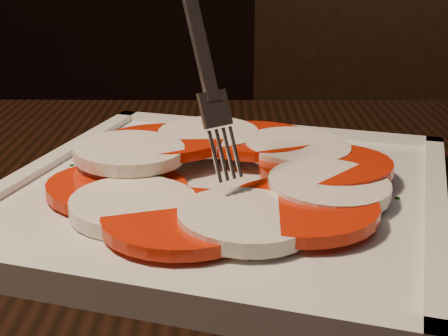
# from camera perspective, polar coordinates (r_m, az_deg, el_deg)

# --- Properties ---
(chair) EXTENTS (0.56, 0.56, 0.93)m
(chair) POSITION_cam_1_polar(r_m,az_deg,el_deg) (1.30, 9.45, 1.60)
(chair) COLOR black
(chair) RESTS_ON ground
(plate) EXTENTS (0.39, 0.39, 0.01)m
(plate) POSITION_cam_1_polar(r_m,az_deg,el_deg) (0.47, 0.00, -2.56)
(plate) COLOR white
(plate) RESTS_ON table
(caprese_salad) EXTENTS (0.26, 0.25, 0.03)m
(caprese_salad) POSITION_cam_1_polar(r_m,az_deg,el_deg) (0.47, -0.00, -0.46)
(caprese_salad) COLOR red
(caprese_salad) RESTS_ON plate
(fork) EXTENTS (0.07, 0.08, 0.18)m
(fork) POSITION_cam_1_polar(r_m,az_deg,el_deg) (0.43, -3.16, 12.21)
(fork) COLOR white
(fork) RESTS_ON caprese_salad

